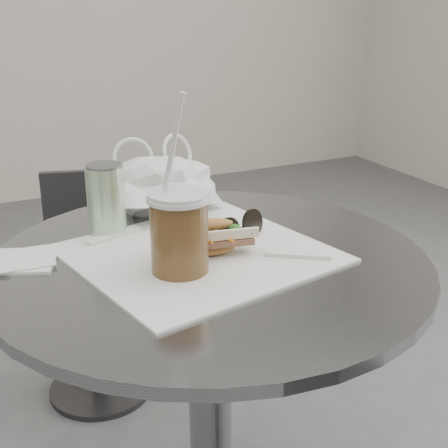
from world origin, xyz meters
name	(u,v)px	position (x,y,z in m)	size (l,w,h in m)	color
cafe_table	(210,391)	(0.00, 0.20, 0.47)	(0.76, 0.76, 0.74)	slate
chair_far	(95,299)	(-0.02, 0.98, 0.30)	(0.36, 0.38, 0.66)	#2F2F31
sandwich_paper	(199,253)	(-0.01, 0.22, 0.74)	(0.40, 0.38, 0.00)	white
banh_mi	(207,238)	(0.00, 0.20, 0.77)	(0.20, 0.11, 0.06)	#AE8341
iced_coffee	(179,232)	(-0.07, 0.16, 0.81)	(0.10, 0.10, 0.29)	brown
sunglasses	(240,229)	(0.09, 0.25, 0.76)	(0.11, 0.06, 0.05)	black
plastic_bag	(160,187)	(0.00, 0.44, 0.80)	(0.23, 0.18, 0.12)	white
napkin_stack	(24,260)	(-0.29, 0.32, 0.74)	(0.14, 0.14, 0.01)	white
drink_can	(106,200)	(-0.12, 0.38, 0.81)	(0.07, 0.07, 0.14)	#65A15E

